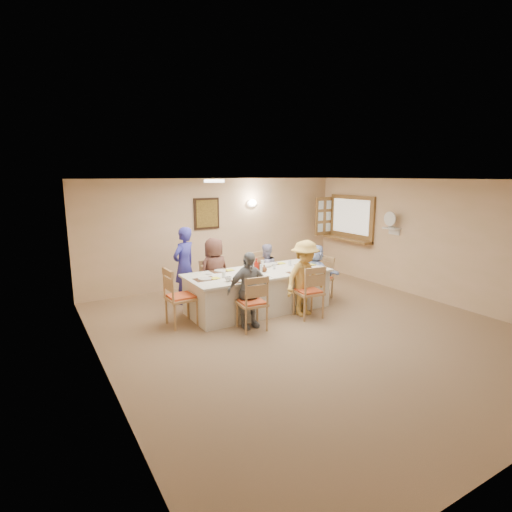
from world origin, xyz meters
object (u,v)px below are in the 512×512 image
caregiver (184,265)px  diner_back_right (266,270)px  desk_fan (391,222)px  diner_front_left (248,290)px  diner_right_end (316,272)px  diner_back_left (214,272)px  dining_table (258,291)px  diner_front_right (305,278)px  condiment_ketchup (256,265)px  chair_back_right (263,274)px  serving_hatch (352,218)px  chair_back_left (212,283)px  chair_front_left (252,302)px  chair_left_end (181,296)px  chair_right_end (321,277)px  chair_front_right (309,291)px

caregiver → diner_back_right: bearing=136.4°
desk_fan → diner_back_right: (-2.71, 0.93, -0.98)m
diner_front_left → diner_right_end: 2.13m
diner_back_left → diner_back_right: size_ratio=1.20×
desk_fan → dining_table: size_ratio=0.11×
diner_front_right → condiment_ketchup: diner_front_right is taller
chair_back_right → diner_front_right: size_ratio=0.66×
serving_hatch → chair_back_left: size_ratio=1.69×
chair_front_left → diner_back_right: bearing=-123.0°
chair_back_left → diner_right_end: size_ratio=0.76×
diner_back_left → chair_front_left: bearing=80.2°
diner_back_left → chair_left_end: bearing=25.8°
serving_hatch → dining_table: 3.76m
diner_back_right → condiment_ketchup: (-0.63, -0.66, 0.32)m
chair_right_end → caregiver: 2.86m
chair_back_right → chair_right_end: (0.95, -0.80, -0.03)m
chair_back_left → diner_back_right: bearing=-7.1°
chair_front_right → diner_front_right: 0.25m
diner_back_left → chair_back_left: bearing=-99.8°
diner_back_left → diner_front_right: 1.81m
chair_back_right → condiment_ketchup: size_ratio=3.60×
desk_fan → chair_left_end: size_ratio=0.29×
dining_table → diner_back_right: bearing=48.6°
chair_back_left → diner_right_end: (2.02, -0.80, 0.14)m
chair_right_end → diner_front_left: (-2.15, -0.68, 0.22)m
chair_back_left → diner_front_right: size_ratio=0.63×
diner_right_end → condiment_ketchup: size_ratio=4.46×
chair_back_right → diner_front_left: size_ratio=0.71×
diner_right_end → condiment_ketchup: 1.48m
diner_right_end → caregiver: caregiver is taller
serving_hatch → condiment_ketchup: (-3.45, -1.07, -0.61)m
serving_hatch → desk_fan: (-0.11, -1.35, 0.05)m
chair_left_end → diner_right_end: diner_right_end is taller
serving_hatch → chair_back_left: bearing=-175.8°
dining_table → diner_back_left: diner_back_left is taller
diner_back_right → chair_back_right: bearing=-95.6°
chair_left_end → diner_back_right: size_ratio=0.90×
chair_front_left → chair_left_end: size_ratio=0.94×
serving_hatch → diner_front_right: size_ratio=1.06×
serving_hatch → chair_front_right: serving_hatch is taller
serving_hatch → chair_back_left: serving_hatch is taller
chair_front_left → diner_right_end: 2.17m
diner_front_left → condiment_ketchup: bearing=53.3°
diner_back_left → diner_front_right: diner_front_right is taller
diner_front_left → chair_left_end: bearing=146.8°
chair_back_left → diner_front_right: diner_front_right is taller
chair_back_left → serving_hatch: bearing=2.8°
chair_front_left → diner_back_left: bearing=-84.0°
chair_back_right → chair_front_right: bearing=-96.5°
chair_back_left → desk_fan: bearing=-16.5°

